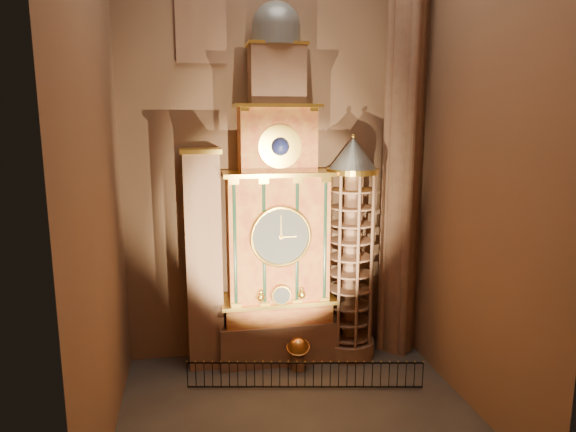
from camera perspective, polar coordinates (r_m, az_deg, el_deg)
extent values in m
plane|color=#383330|center=(21.74, 1.18, -21.19)|extent=(14.00, 14.00, 0.00)
plane|color=#896349|center=(24.31, -1.66, 9.62)|extent=(22.00, 0.00, 22.00)
plane|color=#896349|center=(18.28, -20.93, 8.47)|extent=(0.00, 22.00, 22.00)
plane|color=#896349|center=(21.01, 20.57, 8.73)|extent=(0.00, 22.00, 22.00)
cube|color=#8C634C|center=(25.60, -1.17, -13.42)|extent=(5.60, 2.20, 2.00)
cube|color=maroon|center=(25.02, -1.19, -10.29)|extent=(5.00, 2.00, 1.00)
cube|color=gold|center=(24.78, -1.17, -9.14)|extent=(5.40, 2.30, 0.18)
cube|color=maroon|center=(23.97, -1.22, -2.47)|extent=(4.60, 2.00, 6.00)
cylinder|color=black|center=(22.90, -5.94, -3.17)|extent=(0.32, 0.32, 5.60)
cylinder|color=black|center=(23.03, -2.71, -3.03)|extent=(0.32, 0.32, 5.60)
cylinder|color=black|center=(23.28, 0.95, -2.87)|extent=(0.32, 0.32, 5.60)
cylinder|color=black|center=(23.57, 4.05, -2.72)|extent=(0.32, 0.32, 5.60)
cube|color=gold|center=(23.40, -1.23, 4.79)|extent=(5.00, 2.25, 0.18)
cylinder|color=#2D3033|center=(22.93, -0.81, -2.32)|extent=(2.60, 0.12, 2.60)
torus|color=gold|center=(22.88, -0.78, -2.34)|extent=(2.80, 0.16, 2.80)
cylinder|color=gold|center=(23.56, -0.72, -8.80)|extent=(0.90, 0.10, 0.90)
sphere|color=gold|center=(23.49, -3.06, -9.01)|extent=(0.36, 0.36, 0.36)
sphere|color=gold|center=(23.80, 1.53, -8.73)|extent=(0.36, 0.36, 0.36)
cube|color=maroon|center=(23.34, -1.27, 8.34)|extent=(3.40, 1.80, 3.00)
sphere|color=#0D0E42|center=(22.45, -0.88, 7.73)|extent=(0.80, 0.80, 0.80)
cube|color=gold|center=(23.27, -1.26, 12.15)|extent=(3.80, 2.00, 0.15)
cube|color=#8C634C|center=(23.38, -1.29, 15.21)|extent=(2.40, 1.60, 2.60)
sphere|color=slate|center=(23.63, -1.32, 20.30)|extent=(2.10, 2.10, 2.10)
cylinder|color=gold|center=(23.79, -1.33, 22.44)|extent=(0.14, 0.14, 0.80)
cube|color=#8C634C|center=(23.92, -9.30, -5.12)|extent=(1.60, 1.40, 10.00)
cube|color=gold|center=(24.15, -9.12, -9.96)|extent=(1.35, 0.10, 2.10)
cube|color=#4B2414|center=(24.10, -9.12, -10.01)|extent=(1.05, 0.04, 1.75)
cube|color=gold|center=(23.36, -9.32, -3.99)|extent=(1.35, 0.10, 2.10)
cube|color=#4B2414|center=(23.30, -9.31, -4.02)|extent=(1.05, 0.04, 1.75)
cube|color=gold|center=(22.83, -9.52, 2.33)|extent=(1.35, 0.10, 2.10)
cube|color=#4B2414|center=(22.77, -9.52, 2.31)|extent=(1.05, 0.04, 1.75)
cube|color=gold|center=(23.05, -9.69, 7.16)|extent=(1.80, 1.60, 0.20)
cylinder|color=#8C634C|center=(26.34, 6.71, -14.20)|extent=(2.50, 2.50, 0.80)
cylinder|color=#8C634C|center=(24.77, 6.95, -4.73)|extent=(0.70, 0.70, 8.20)
cylinder|color=gold|center=(23.98, 7.18, 4.97)|extent=(2.40, 2.40, 0.25)
cone|color=slate|center=(23.91, 7.22, 6.88)|extent=(2.30, 2.30, 1.50)
sphere|color=gold|center=(23.87, 7.27, 8.80)|extent=(0.20, 0.20, 0.20)
cylinder|color=#8C634C|center=(25.06, 12.82, 9.40)|extent=(1.60, 1.60, 22.00)
cylinder|color=#8C634C|center=(25.38, 14.50, 9.34)|extent=(0.44, 0.44, 22.00)
cylinder|color=#8C634C|center=(24.75, 11.10, 9.45)|extent=(0.44, 0.44, 22.00)
cylinder|color=#8C634C|center=(25.79, 12.11, 9.47)|extent=(0.44, 0.44, 22.00)
cylinder|color=#8C634C|center=(24.32, 13.57, 9.33)|extent=(0.44, 0.44, 22.00)
cube|color=navy|center=(24.45, -9.76, 22.46)|extent=(2.00, 0.10, 5.00)
cube|color=#8C634C|center=(24.39, -9.75, 22.49)|extent=(2.20, 0.06, 5.20)
cylinder|color=#8C634C|center=(24.76, 1.13, -15.98)|extent=(0.59, 0.59, 0.69)
sphere|color=#D2853B|center=(24.42, 1.14, -14.33)|extent=(0.89, 0.89, 0.89)
torus|color=#D2853B|center=(24.42, 1.14, -14.33)|extent=(1.31, 1.27, 0.48)
cube|color=black|center=(22.83, 1.91, -16.00)|extent=(9.96, 1.94, 0.05)
cube|color=black|center=(23.35, 1.90, -18.44)|extent=(9.96, 1.94, 0.05)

